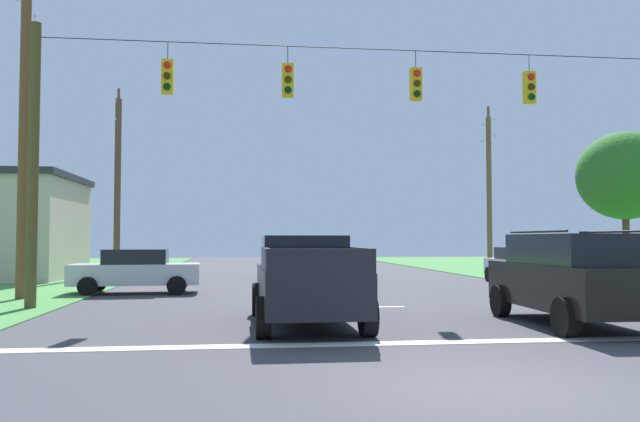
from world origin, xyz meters
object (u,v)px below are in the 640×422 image
at_px(utility_pole_near_left, 24,144).
at_px(distant_car_far_parked, 136,270).
at_px(pickup_truck, 306,280).
at_px(suv_black, 573,276).
at_px(distant_car_oncoming, 306,261).
at_px(utility_pole_mid_left, 118,183).
at_px(overhead_signal_span, 359,152).
at_px(utility_pole_mid_right, 489,190).
at_px(distant_car_crossing_white, 522,265).
at_px(tree_roadside_right, 625,176).

bearing_deg(utility_pole_near_left, distant_car_far_parked, 31.02).
xyz_separation_m(pickup_truck, suv_black, (5.74, -0.87, 0.09)).
relative_size(pickup_truck, suv_black, 1.12).
relative_size(distant_car_oncoming, utility_pole_mid_left, 0.45).
bearing_deg(pickup_truck, overhead_signal_span, 63.83).
distance_m(utility_pole_mid_right, utility_pole_near_left, 23.95).
height_order(suv_black, distant_car_crossing_white, suv_black).
xyz_separation_m(utility_pole_mid_left, tree_roadside_right, (21.24, -11.11, -0.50)).
distance_m(suv_black, distant_car_far_parked, 14.32).
bearing_deg(distant_car_far_parked, distant_car_oncoming, 52.62).
xyz_separation_m(distant_car_crossing_white, distant_car_far_parked, (-15.31, -3.06, 0.00)).
height_order(overhead_signal_span, utility_pole_near_left, utility_pole_near_left).
height_order(pickup_truck, distant_car_crossing_white, pickup_truck).
xyz_separation_m(distant_car_oncoming, utility_pole_near_left, (-9.90, -10.74, 4.06)).
height_order(pickup_truck, utility_pole_mid_left, utility_pole_mid_left).
height_order(pickup_truck, utility_pole_mid_right, utility_pole_mid_right).
bearing_deg(utility_pole_near_left, tree_roadside_right, 6.13).
xyz_separation_m(utility_pole_mid_right, utility_pole_near_left, (-20.22, -12.82, 0.25)).
bearing_deg(overhead_signal_span, pickup_truck, -116.17).
distance_m(distant_car_oncoming, utility_pole_near_left, 15.16).
relative_size(utility_pole_mid_left, tree_roadside_right, 1.62).
xyz_separation_m(overhead_signal_span, distant_car_far_parked, (-6.96, 4.63, -3.57)).
relative_size(distant_car_far_parked, utility_pole_near_left, 0.44).
relative_size(distant_car_crossing_white, utility_pole_near_left, 0.44).
xyz_separation_m(pickup_truck, utility_pole_mid_right, (12.03, 19.46, 3.63)).
distance_m(distant_car_oncoming, utility_pole_mid_right, 11.19).
bearing_deg(distant_car_crossing_white, tree_roadside_right, -41.05).
relative_size(distant_car_oncoming, utility_pole_mid_right, 0.48).
bearing_deg(overhead_signal_span, distant_car_far_parked, 146.36).
xyz_separation_m(pickup_truck, utility_pole_near_left, (-8.20, 6.64, 3.88)).
bearing_deg(tree_roadside_right, utility_pole_mid_right, 96.90).
xyz_separation_m(suv_black, tree_roadside_right, (7.55, 9.82, 3.26)).
bearing_deg(distant_car_oncoming, pickup_truck, -95.61).
bearing_deg(utility_pole_mid_left, utility_pole_near_left, -91.09).
relative_size(pickup_truck, utility_pole_mid_right, 0.59).
relative_size(suv_black, utility_pole_near_left, 0.48).
xyz_separation_m(overhead_signal_span, utility_pole_mid_left, (-9.86, 16.16, 0.46)).
distance_m(utility_pole_near_left, utility_pole_mid_left, 13.42).
bearing_deg(distant_car_crossing_white, utility_pole_near_left, -164.96).
bearing_deg(distant_car_oncoming, suv_black, -77.52).
distance_m(distant_car_far_parked, utility_pole_mid_left, 12.55).
bearing_deg(pickup_truck, distant_car_crossing_white, 48.50).
relative_size(distant_car_oncoming, distant_car_far_parked, 1.00).
bearing_deg(utility_pole_mid_left, distant_car_far_parked, -75.91).
distance_m(distant_car_crossing_white, tree_roadside_right, 5.36).
distance_m(pickup_truck, distant_car_crossing_white, 15.48).
bearing_deg(distant_car_far_parked, utility_pole_mid_right, 32.62).
bearing_deg(suv_black, distant_car_far_parked, 138.93).
xyz_separation_m(distant_car_far_parked, utility_pole_mid_right, (17.07, 10.93, 3.81)).
bearing_deg(pickup_truck, utility_pole_near_left, 141.00).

